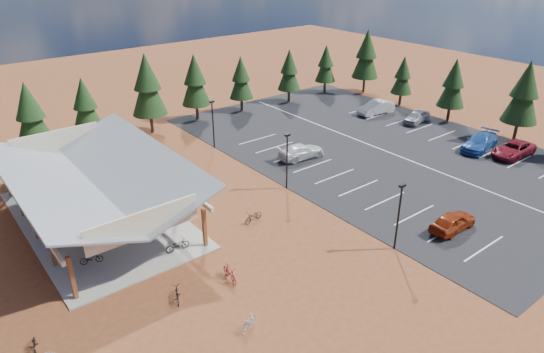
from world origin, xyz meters
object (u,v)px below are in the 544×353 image
object	(u,v)px
bike_12	(177,294)
car_3	(301,151)
bike_6	(117,195)
bike_8	(34,346)
lamp_post_1	(287,157)
bike_2	(57,217)
trash_bin_1	(177,193)
bike_7	(95,174)
car_7	(480,142)
trash_bin_0	(172,204)
car_8	(417,117)
bike_pavilion	(92,176)
car_6	(513,149)
bike_0	(91,258)
car_0	(453,221)
bike_11	(230,273)
bike_4	(178,245)
bike_16	(254,216)
lamp_post_0	(399,213)
lamp_post_2	(213,121)
bike_3	(59,187)
car_9	(376,108)
bike_1	(101,240)
bike_13	(249,323)
bike_5	(143,210)

from	to	relation	value
bike_12	car_3	bearing A→B (deg)	-126.73
bike_6	bike_8	distance (m)	16.72
lamp_post_1	bike_2	distance (m)	19.04
trash_bin_1	bike_12	size ratio (longest dim) A/B	0.55
bike_7	car_7	bearing A→B (deg)	-132.65
trash_bin_0	car_8	size ratio (longest dim) A/B	0.21
bike_pavilion	car_6	size ratio (longest dim) A/B	3.67
trash_bin_0	car_7	size ratio (longest dim) A/B	0.16
car_3	bike_0	bearing A→B (deg)	106.96
bike_7	car_0	world-z (taller)	car_0
trash_bin_1	bike_11	distance (m)	12.47
bike_4	bike_16	size ratio (longest dim) A/B	1.00
lamp_post_1	bike_8	xyz separation A→B (m)	(-22.74, -6.34, -2.57)
lamp_post_0	bike_16	size ratio (longest dim) A/B	2.90
lamp_post_2	trash_bin_0	distance (m)	13.53
bike_3	bike_12	xyz separation A→B (m)	(1.27, -18.84, -0.19)
car_9	lamp_post_2	bearing A→B (deg)	-93.03
bike_1	bike_6	distance (m)	6.86
lamp_post_0	bike_13	size ratio (longest dim) A/B	3.47
car_3	car_8	distance (m)	18.02
bike_4	car_6	world-z (taller)	car_6
lamp_post_1	car_0	xyz separation A→B (m)	(5.38, -13.10, -2.21)
bike_4	car_6	xyz separation A→B (m)	(34.89, -6.02, 0.21)
bike_13	bike_16	distance (m)	11.66
bike_pavilion	bike_13	bearing A→B (deg)	-82.58
lamp_post_2	bike_8	size ratio (longest dim) A/B	3.35
trash_bin_0	car_9	size ratio (longest dim) A/B	0.18
car_0	car_9	distance (m)	27.47
bike_3	car_6	size ratio (longest dim) A/B	0.32
bike_4	bike_6	distance (m)	9.82
bike_8	bike_6	bearing A→B (deg)	65.35
bike_2	bike_3	bearing A→B (deg)	-30.13
car_6	car_8	distance (m)	12.44
car_8	trash_bin_1	bearing A→B (deg)	-100.73
car_9	bike_4	bearing A→B (deg)	-66.03
lamp_post_2	bike_5	distance (m)	15.16
bike_6	bike_16	distance (m)	12.04
trash_bin_1	bike_12	xyz separation A→B (m)	(-6.37, -11.79, -0.02)
bike_6	lamp_post_1	bearing A→B (deg)	-112.06
bike_2	bike_11	size ratio (longest dim) A/B	1.01
bike_2	bike_6	distance (m)	5.17
trash_bin_0	car_3	xyz separation A→B (m)	(15.10, 1.23, 0.31)
lamp_post_0	bike_12	xyz separation A→B (m)	(-14.79, 4.67, -2.55)
bike_7	car_9	xyz separation A→B (m)	(34.71, -3.26, 0.26)
bike_3	lamp_post_0	bearing A→B (deg)	-140.63
bike_0	bike_6	bearing A→B (deg)	-14.04
bike_13	car_8	bearing A→B (deg)	87.26
bike_3	car_6	world-z (taller)	car_6
trash_bin_0	bike_12	world-z (taller)	trash_bin_0
car_6	car_3	bearing A→B (deg)	-125.78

